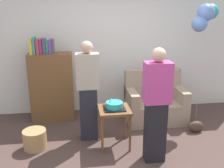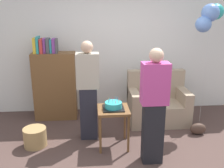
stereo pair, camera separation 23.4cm
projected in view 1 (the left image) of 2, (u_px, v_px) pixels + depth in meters
The scene contains 11 objects.
ground_plane at pixel (134, 160), 3.75m from camera, with size 8.00×8.00×0.00m, color #4C3833.
wall_back at pixel (114, 46), 5.30m from camera, with size 6.00×0.10×2.70m, color silver.
couch at pixel (155, 103), 4.99m from camera, with size 1.10×0.70×0.96m.
bookshelf at pixel (51, 85), 4.94m from camera, with size 0.80×0.36×1.61m.
side_table at pixel (114, 115), 4.00m from camera, with size 0.48×0.48×0.63m.
birthday_cake at pixel (114, 106), 3.95m from camera, with size 0.32×0.32×0.17m.
person_blowing_candles at pixel (88, 91), 4.15m from camera, with size 0.36×0.22×1.63m.
person_holding_cake at pixel (156, 106), 3.54m from camera, with size 0.36×0.22×1.63m.
wicker_basket at pixel (35, 139), 4.03m from camera, with size 0.36×0.36×0.30m, color #A88451.
handbag at pixel (196, 126), 4.57m from camera, with size 0.28×0.14×0.20m, color #473328.
balloon_bunch at pixel (205, 16), 4.56m from camera, with size 0.53×0.39×2.18m.
Camera 1 is at (-0.77, -3.19, 2.14)m, focal length 41.62 mm.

